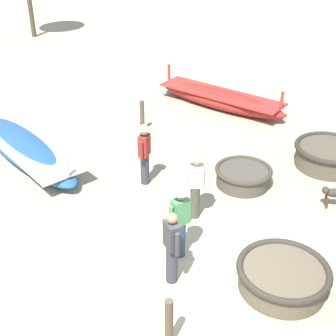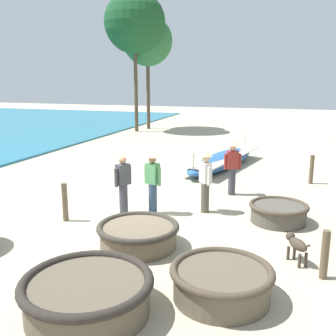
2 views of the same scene
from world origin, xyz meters
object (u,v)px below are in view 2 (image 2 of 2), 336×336
object	(u,v)px
tree_leftmost	(148,41)
mooring_post_shoreline	(311,169)
fisherman_by_coracle	(123,184)
fisherman_standing_left	(205,177)
mooring_post_inland	(325,255)
long_boat_green_hull	(222,160)
fisherman_hauling	(153,178)
coracle_front_right	(222,281)
coracle_far_right	(87,294)
tree_tall_back	(135,23)
fisherman_crouching	(232,164)
mooring_post_mid_beach	(65,202)
coracle_tilted	(138,234)
coracle_far_left	(278,212)
dog	(296,244)

from	to	relation	value
tree_leftmost	mooring_post_shoreline	bearing A→B (deg)	-49.34
fisherman_by_coracle	fisherman_standing_left	xyz separation A→B (m)	(1.98, 0.86, 0.12)
fisherman_standing_left	mooring_post_inland	size ratio (longest dim) A/B	1.84
long_boat_green_hull	fisherman_hauling	bearing A→B (deg)	-96.81
coracle_front_right	fisherman_hauling	bearing A→B (deg)	125.09
coracle_far_right	tree_tall_back	distance (m)	22.16
coracle_far_right	tree_tall_back	world-z (taller)	tree_tall_back
coracle_front_right	tree_leftmost	bearing A→B (deg)	113.78
fisherman_crouching	mooring_post_inland	distance (m)	5.29
mooring_post_inland	mooring_post_mid_beach	bearing A→B (deg)	169.35
coracle_front_right	coracle_tilted	bearing A→B (deg)	144.55
coracle_far_left	fisherman_hauling	size ratio (longest dim) A/B	0.87
coracle_far_right	tree_leftmost	size ratio (longest dim) A/B	0.26
fisherman_by_coracle	tree_tall_back	bearing A→B (deg)	111.27
fisherman_hauling	coracle_far_right	bearing A→B (deg)	-82.18
long_boat_green_hull	mooring_post_shoreline	xyz separation A→B (m)	(3.33, -1.59, 0.19)
coracle_far_left	coracle_far_right	bearing A→B (deg)	-117.32
coracle_tilted	dog	bearing A→B (deg)	4.59
coracle_far_left	mooring_post_mid_beach	size ratio (longest dim) A/B	1.49
fisherman_hauling	mooring_post_inland	bearing A→B (deg)	-29.49
fisherman_by_coracle	tree_tall_back	size ratio (longest dim) A/B	0.18
coracle_front_right	long_boat_green_hull	size ratio (longest dim) A/B	0.29
fisherman_standing_left	dog	bearing A→B (deg)	-45.16
coracle_far_left	fisherman_by_coracle	distance (m)	3.98
dog	mooring_post_mid_beach	xyz separation A→B (m)	(-5.51, 0.62, 0.12)
coracle_front_right	tree_tall_back	distance (m)	21.94
coracle_far_left	coracle_front_right	xyz separation A→B (m)	(-0.71, -3.89, 0.04)
fisherman_hauling	mooring_post_shoreline	size ratio (longest dim) A/B	1.69
coracle_front_right	mooring_post_shoreline	distance (m)	8.18
coracle_tilted	coracle_far_right	bearing A→B (deg)	-85.41
coracle_front_right	dog	world-z (taller)	same
coracle_tilted	dog	xyz separation A→B (m)	(3.19, 0.26, 0.09)
fisherman_crouching	tree_leftmost	xyz separation A→B (m)	(-8.17, 14.37, 4.99)
coracle_front_right	dog	size ratio (longest dim) A/B	2.89
dog	tree_tall_back	size ratio (longest dim) A/B	0.07
fisherman_standing_left	mooring_post_shoreline	distance (m)	4.86
fisherman_by_coracle	dog	bearing A→B (deg)	-19.04
fisherman_hauling	mooring_post_shoreline	bearing A→B (deg)	47.95
long_boat_green_hull	tree_leftmost	world-z (taller)	tree_leftmost
mooring_post_inland	tree_tall_back	bearing A→B (deg)	121.70
long_boat_green_hull	tree_tall_back	bearing A→B (deg)	129.27
coracle_far_left	tree_leftmost	world-z (taller)	tree_leftmost
coracle_front_right	mooring_post_inland	world-z (taller)	mooring_post_inland
fisherman_by_coracle	tree_leftmost	world-z (taller)	tree_leftmost
coracle_front_right	mooring_post_mid_beach	bearing A→B (deg)	151.90
fisherman_by_coracle	fisherman_crouching	size ratio (longest dim) A/B	0.94
tree_leftmost	coracle_tilted	bearing A→B (deg)	-69.89
fisherman_by_coracle	tree_tall_back	xyz separation A→B (m)	(-6.06, 15.56, 6.12)
fisherman_hauling	dog	distance (m)	4.08
mooring_post_shoreline	tree_leftmost	bearing A→B (deg)	130.66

